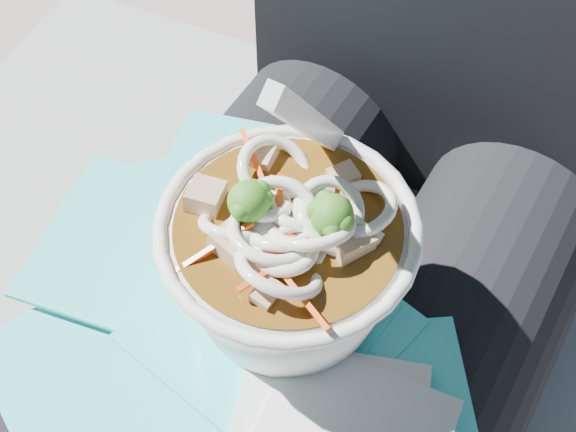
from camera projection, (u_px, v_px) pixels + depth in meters
The scene contains 5 objects.
stone_ledge at pixel (353, 377), 0.96m from camera, with size 1.00×0.50×0.46m, color gray.
lap at pixel (291, 365), 0.63m from camera, with size 0.36×0.48×0.16m.
person_body at pixel (347, 263), 0.66m from camera, with size 0.34×0.94×1.01m.
plastic_bag at pixel (243, 309), 0.56m from camera, with size 0.38×0.38×0.02m.
udon_bowl at pixel (288, 255), 0.50m from camera, with size 0.16×0.16×0.20m.
Camera 1 is at (0.13, -0.24, 1.12)m, focal length 50.00 mm.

